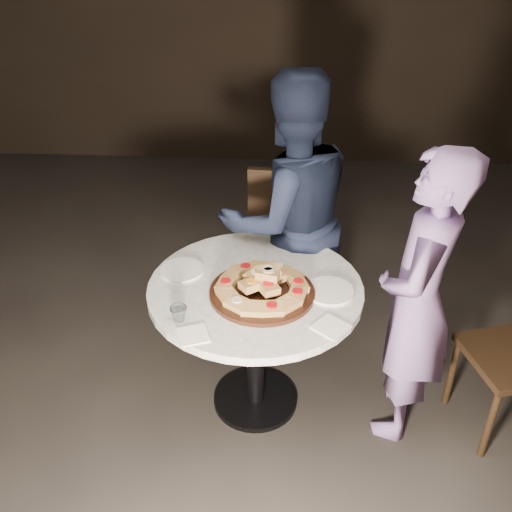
% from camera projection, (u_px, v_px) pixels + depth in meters
% --- Properties ---
extents(floor, '(7.00, 7.00, 0.00)m').
position_uv_depth(floor, '(256.00, 418.00, 2.96)').
color(floor, black).
rests_on(floor, ground).
extents(table, '(1.03, 1.03, 0.76)m').
position_uv_depth(table, '(255.00, 309.00, 2.73)').
color(table, black).
rests_on(table, ground).
extents(serving_board, '(0.58, 0.58, 0.02)m').
position_uv_depth(serving_board, '(262.00, 293.00, 2.59)').
color(serving_board, black).
rests_on(serving_board, table).
extents(focaccia_pile, '(0.43, 0.41, 0.11)m').
position_uv_depth(focaccia_pile, '(263.00, 284.00, 2.57)').
color(focaccia_pile, '#AD7F43').
rests_on(focaccia_pile, serving_board).
extents(plate_left, '(0.28, 0.28, 0.01)m').
position_uv_depth(plate_left, '(182.00, 270.00, 2.76)').
color(plate_left, white).
rests_on(plate_left, table).
extents(plate_right, '(0.29, 0.29, 0.01)m').
position_uv_depth(plate_right, '(329.00, 291.00, 2.61)').
color(plate_right, white).
rests_on(plate_right, table).
extents(water_glass, '(0.09, 0.09, 0.07)m').
position_uv_depth(water_glass, '(179.00, 314.00, 2.42)').
color(water_glass, silver).
rests_on(water_glass, table).
extents(napkin_near, '(0.16, 0.16, 0.01)m').
position_uv_depth(napkin_near, '(193.00, 335.00, 2.35)').
color(napkin_near, white).
rests_on(napkin_near, table).
extents(napkin_far, '(0.18, 0.18, 0.01)m').
position_uv_depth(napkin_far, '(331.00, 327.00, 2.39)').
color(napkin_far, white).
rests_on(napkin_far, table).
extents(chair_far, '(0.48, 0.50, 0.96)m').
position_uv_depth(chair_far, '(286.00, 222.00, 3.60)').
color(chair_far, black).
rests_on(chair_far, ground).
extents(diner_navy, '(0.97, 0.88, 1.62)m').
position_uv_depth(diner_navy, '(288.00, 219.00, 3.09)').
color(diner_navy, black).
rests_on(diner_navy, ground).
extents(diner_teal, '(0.53, 0.63, 1.49)m').
position_uv_depth(diner_teal, '(417.00, 302.00, 2.57)').
color(diner_teal, slate).
rests_on(diner_teal, ground).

